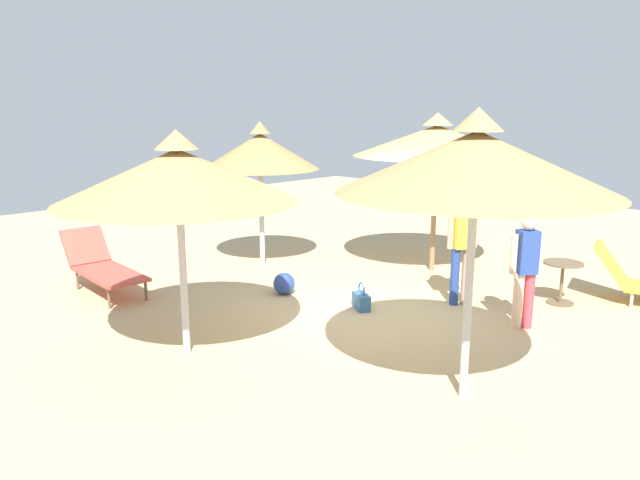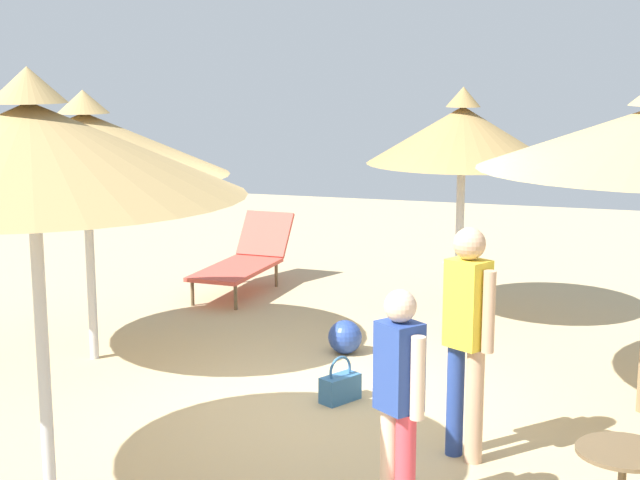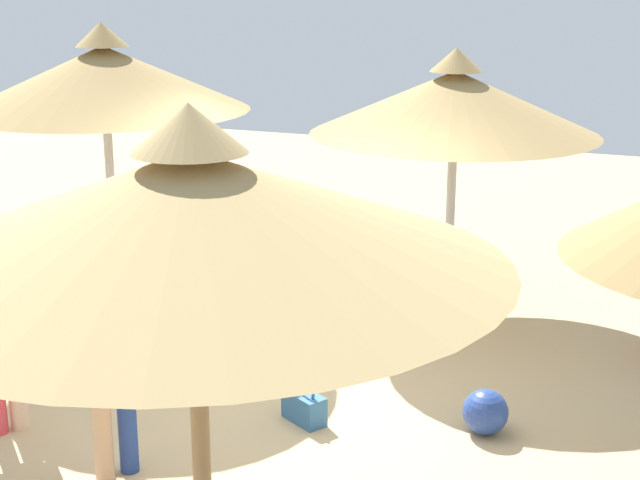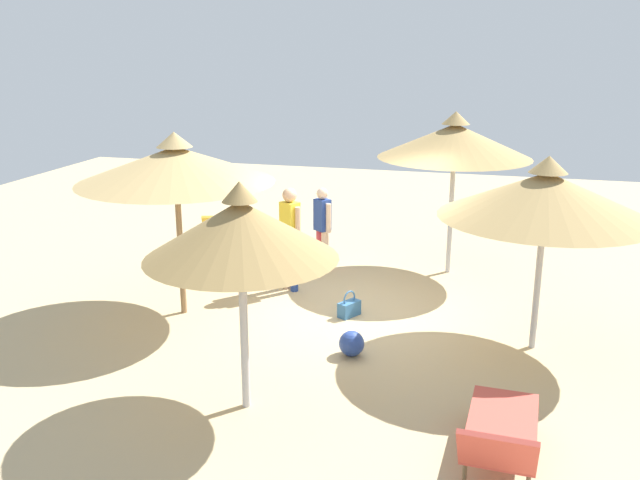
{
  "view_description": "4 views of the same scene",
  "coord_description": "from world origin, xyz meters",
  "views": [
    {
      "loc": [
        -5.17,
        6.12,
        2.89
      ],
      "look_at": [
        0.52,
        0.44,
        1.07
      ],
      "focal_mm": 33.47,
      "sensor_mm": 36.0,
      "label": 1
    },
    {
      "loc": [
        -7.31,
        -2.23,
        2.92
      ],
      "look_at": [
        0.51,
        0.16,
        1.35
      ],
      "focal_mm": 53.41,
      "sensor_mm": 36.0,
      "label": 2
    },
    {
      "loc": [
        2.74,
        -6.15,
        3.32
      ],
      "look_at": [
        0.15,
        0.41,
        1.3
      ],
      "focal_mm": 53.01,
      "sensor_mm": 36.0,
      "label": 3
    },
    {
      "loc": [
        9.73,
        1.94,
        4.03
      ],
      "look_at": [
        -0.13,
        -0.66,
        1.06
      ],
      "focal_mm": 38.63,
      "sensor_mm": 36.0,
      "label": 4
    }
  ],
  "objects": [
    {
      "name": "parasol_umbrella_front",
      "position": [
        -2.26,
        1.17,
        2.37
      ],
      "size": [
        2.65,
        2.65,
        2.87
      ],
      "color": "#B2B2B7",
      "rests_on": "ground"
    },
    {
      "name": "person_standing_center",
      "position": [
        -0.65,
        -1.31,
        1.0
      ],
      "size": [
        0.33,
        0.42,
        1.74
      ],
      "color": "tan",
      "rests_on": "ground"
    },
    {
      "name": "person_standing_near_left",
      "position": [
        -1.77,
        -1.05,
        0.85
      ],
      "size": [
        0.33,
        0.37,
        1.53
      ],
      "color": "#D83F4C",
      "rests_on": "ground"
    },
    {
      "name": "beach_ball",
      "position": [
        1.55,
        0.21,
        0.17
      ],
      "size": [
        0.34,
        0.34,
        0.34
      ],
      "primitive_type": "sphere",
      "color": "navy",
      "rests_on": "ground"
    },
    {
      "name": "parasol_umbrella_edge",
      "position": [
        0.73,
        -2.6,
        2.3
      ],
      "size": [
        2.89,
        2.89,
        2.77
      ],
      "color": "olive",
      "rests_on": "ground"
    },
    {
      "name": "parasol_umbrella_back",
      "position": [
        0.67,
        2.54,
        2.12
      ],
      "size": [
        2.74,
        2.74,
        2.63
      ],
      "color": "#B2B2B7",
      "rests_on": "ground"
    },
    {
      "name": "handbag",
      "position": [
        0.22,
        -0.11,
        0.13
      ],
      "size": [
        0.4,
        0.33,
        0.41
      ],
      "color": "#336699",
      "rests_on": "ground"
    },
    {
      "name": "ground",
      "position": [
        0.0,
        0.0,
        -0.05
      ],
      "size": [
        24.0,
        24.0,
        0.1
      ],
      "primitive_type": "cube",
      "color": "tan"
    }
  ]
}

